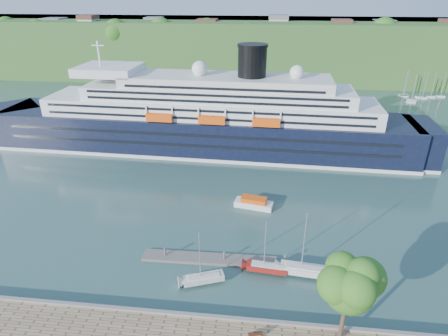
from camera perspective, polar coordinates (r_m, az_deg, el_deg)
ground at (r=49.03m, az=-2.96°, el=-22.33°), size 400.00×400.00×0.00m
far_hillside at (r=179.03m, az=4.64°, el=17.80°), size 400.00×50.00×24.00m
quay_coping at (r=48.05m, az=-3.03°, el=-21.59°), size 220.00×0.50×0.30m
cruise_ship at (r=90.30m, az=-3.60°, el=10.49°), size 114.32×20.24×25.57m
park_bench at (r=45.93m, az=4.80°, el=-23.85°), size 1.79×1.08×1.07m
promenade_tree at (r=43.60m, az=18.25°, el=-18.26°), size 7.32×7.32×12.12m
floating_pontoon at (r=57.11m, az=-2.26°, el=-13.66°), size 20.00×2.82×0.44m
sailboat_white_near at (r=51.08m, az=-3.21°, el=-13.79°), size 6.36×3.74×7.94m
sailboat_red at (r=52.97m, az=6.72°, el=-12.17°), size 6.41×2.30×8.11m
sailboat_white_far at (r=52.83m, az=12.60°, el=-11.72°), size 7.69×2.82×9.72m
tender_launch at (r=69.14m, az=4.56°, el=-5.23°), size 7.35×3.68×1.94m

